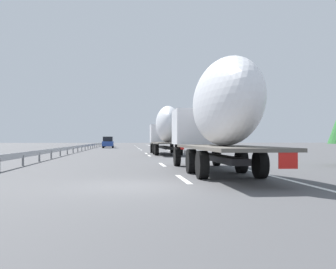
{
  "coord_description": "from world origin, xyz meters",
  "views": [
    {
      "loc": [
        -12.03,
        0.27,
        1.44
      ],
      "look_at": [
        17.97,
        -2.96,
        1.85
      ],
      "focal_mm": 41.47,
      "sensor_mm": 36.0,
      "label": 1
    }
  ],
  "objects_px": {
    "car_silver_hatch": "(109,142)",
    "road_sign": "(175,135)",
    "car_blue_sedan": "(108,142)",
    "truck_lead": "(166,128)",
    "truck_trailing": "(218,112)"
  },
  "relations": [
    {
      "from": "truck_trailing",
      "to": "car_blue_sedan",
      "type": "distance_m",
      "value": 52.98
    },
    {
      "from": "truck_trailing",
      "to": "car_silver_hatch",
      "type": "distance_m",
      "value": 64.2
    },
    {
      "from": "road_sign",
      "to": "car_silver_hatch",
      "type": "bearing_deg",
      "value": 23.21
    },
    {
      "from": "car_silver_hatch",
      "to": "road_sign",
      "type": "height_order",
      "value": "road_sign"
    },
    {
      "from": "truck_lead",
      "to": "car_blue_sedan",
      "type": "relative_size",
      "value": 2.72
    },
    {
      "from": "truck_trailing",
      "to": "road_sign",
      "type": "xyz_separation_m",
      "value": [
        39.08,
        -3.1,
        -0.43
      ]
    },
    {
      "from": "car_silver_hatch",
      "to": "truck_trailing",
      "type": "bearing_deg",
      "value": -173.31
    },
    {
      "from": "truck_lead",
      "to": "car_blue_sedan",
      "type": "bearing_deg",
      "value": 12.82
    },
    {
      "from": "car_silver_hatch",
      "to": "road_sign",
      "type": "relative_size",
      "value": 1.34
    },
    {
      "from": "truck_trailing",
      "to": "car_silver_hatch",
      "type": "relative_size",
      "value": 3.12
    },
    {
      "from": "truck_lead",
      "to": "car_silver_hatch",
      "type": "height_order",
      "value": "truck_lead"
    },
    {
      "from": "car_blue_sedan",
      "to": "truck_lead",
      "type": "bearing_deg",
      "value": -167.18
    },
    {
      "from": "car_silver_hatch",
      "to": "car_blue_sedan",
      "type": "distance_m",
      "value": 11.27
    },
    {
      "from": "car_silver_hatch",
      "to": "road_sign",
      "type": "bearing_deg",
      "value": -156.79
    },
    {
      "from": "truck_lead",
      "to": "truck_trailing",
      "type": "bearing_deg",
      "value": 180.0
    }
  ]
}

